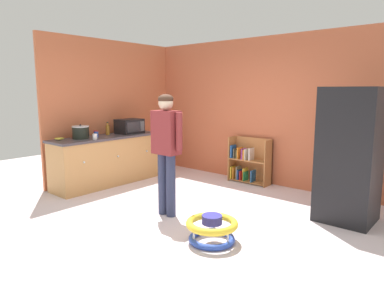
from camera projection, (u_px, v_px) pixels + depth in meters
name	position (u px, v px, depth m)	size (l,w,h in m)	color
ground_plane	(183.00, 216.00, 4.85)	(12.00, 12.00, 0.00)	silver
back_wall	(267.00, 111.00, 6.39)	(5.20, 0.06, 2.70)	#C46341
left_side_wall	(112.00, 110.00, 6.93)	(0.06, 2.99, 2.70)	#C76842
kitchen_counter	(108.00, 160.00, 6.45)	(0.65, 2.12, 0.90)	tan
refrigerator	(350.00, 155.00, 4.56)	(0.73, 0.68, 1.78)	black
bookshelf	(248.00, 163.00, 6.57)	(0.80, 0.28, 0.85)	#B2743F
standing_person	(166.00, 144.00, 4.73)	(0.57, 0.22, 1.68)	#303654
baby_walker	(212.00, 229.00, 3.99)	(0.60, 0.60, 0.32)	blue
microwave	(130.00, 126.00, 6.75)	(0.37, 0.48, 0.28)	black
crock_pot	(81.00, 132.00, 6.02)	(0.29, 0.29, 0.25)	black
banana_bunch	(60.00, 139.00, 5.83)	(0.15, 0.16, 0.04)	yellow
amber_bottle	(108.00, 130.00, 6.52)	(0.07, 0.07, 0.25)	#9E661E
red_cup	(96.00, 133.00, 6.43)	(0.08, 0.08, 0.10)	red
blue_cup	(96.00, 134.00, 6.24)	(0.08, 0.08, 0.10)	blue
white_cup	(95.00, 137.00, 5.94)	(0.08, 0.08, 0.10)	white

